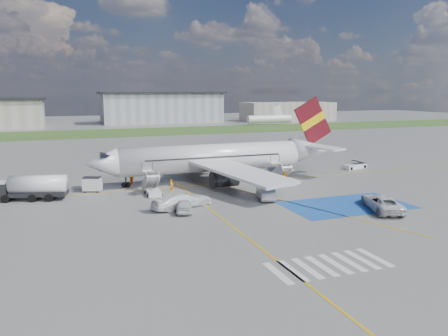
{
  "coord_description": "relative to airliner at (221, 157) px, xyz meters",
  "views": [
    {
      "loc": [
        -19.78,
        -43.85,
        12.65
      ],
      "look_at": [
        -1.42,
        4.97,
        3.5
      ],
      "focal_mm": 35.0,
      "sensor_mm": 36.0,
      "label": 1
    }
  ],
  "objects": [
    {
      "name": "ground",
      "position": [
        -1.51,
        -14.0,
        -3.39
      ],
      "size": [
        400.0,
        400.0,
        0.0
      ],
      "primitive_type": "plane",
      "color": "#60605E",
      "rests_on": "ground"
    },
    {
      "name": "grass_strip",
      "position": [
        -1.51,
        81.0,
        -3.39
      ],
      "size": [
        400.0,
        30.0,
        0.01
      ],
      "primitive_type": "cube",
      "color": "#2D4C1E",
      "rests_on": "ground"
    },
    {
      "name": "taxiway_line_main",
      "position": [
        -1.51,
        -2.0,
        -3.39
      ],
      "size": [
        120.0,
        0.2,
        0.01
      ],
      "primitive_type": "cube",
      "color": "gold",
      "rests_on": "ground"
    },
    {
      "name": "taxiway_line_cross",
      "position": [
        -6.51,
        -24.0,
        -3.39
      ],
      "size": [
        0.2,
        60.0,
        0.01
      ],
      "primitive_type": "cube",
      "color": "gold",
      "rests_on": "ground"
    },
    {
      "name": "taxiway_line_diag",
      "position": [
        -1.51,
        -2.0,
        -3.39
      ],
      "size": [
        20.71,
        56.45,
        0.01
      ],
      "primitive_type": "cube",
      "rotation": [
        0.0,
        0.0,
        0.35
      ],
      "color": "gold",
      "rests_on": "ground"
    },
    {
      "name": "staging_box",
      "position": [
        8.49,
        -18.0,
        -3.39
      ],
      "size": [
        14.0,
        8.0,
        0.01
      ],
      "primitive_type": "cube",
      "color": "#194A9A",
      "rests_on": "ground"
    },
    {
      "name": "crosswalk",
      "position": [
        -3.31,
        -32.0,
        -3.39
      ],
      "size": [
        9.0,
        4.0,
        0.01
      ],
      "color": "silver",
      "rests_on": "ground"
    },
    {
      "name": "terminal_centre",
      "position": [
        18.49,
        121.0,
        2.61
      ],
      "size": [
        48.0,
        18.0,
        12.0
      ],
      "primitive_type": "cube",
      "color": "gray",
      "rests_on": "ground"
    },
    {
      "name": "terminal_east",
      "position": [
        73.49,
        114.0,
        0.61
      ],
      "size": [
        40.0,
        16.0,
        8.0
      ],
      "primitive_type": "cube",
      "color": "gray",
      "rests_on": "ground"
    },
    {
      "name": "airliner",
      "position": [
        0.0,
        0.0,
        0.0
      ],
      "size": [
        36.81,
        32.95,
        11.92
      ],
      "color": "silver",
      "rests_on": "ground"
    },
    {
      "name": "airstairs_fwd",
      "position": [
        -11.01,
        -5.3,
        -2.77
      ],
      "size": [
        1.9,
        5.2,
        3.6
      ],
      "color": "silver",
      "rests_on": "ground"
    },
    {
      "name": "airstairs_aft",
      "position": [
        7.49,
        -5.3,
        -2.77
      ],
      "size": [
        1.9,
        5.2,
        3.6
      ],
      "color": "silver",
      "rests_on": "ground"
    },
    {
      "name": "fuel_tanker",
      "position": [
        -25.14,
        -2.85,
        -2.15
      ],
      "size": [
        8.94,
        4.38,
        2.95
      ],
      "rotation": [
        0.0,
        0.0,
        -0.25
      ],
      "color": "black",
      "rests_on": "ground"
    },
    {
      "name": "gpu_cart",
      "position": [
        -17.86,
        -0.78,
        -2.54
      ],
      "size": [
        2.61,
        2.1,
        1.89
      ],
      "rotation": [
        0.0,
        0.0,
        -0.34
      ],
      "color": "silver",
      "rests_on": "ground"
    },
    {
      "name": "belt_loader",
      "position": [
        24.36,
        1.49,
        -3.03
      ],
      "size": [
        4.99,
        2.7,
        1.44
      ],
      "rotation": [
        0.0,
        0.0,
        0.24
      ],
      "color": "silver",
      "rests_on": "ground"
    },
    {
      "name": "car_silver_a",
      "position": [
        -9.47,
        -14.28,
        -2.69
      ],
      "size": [
        2.6,
        4.42,
        1.41
      ],
      "primitive_type": "imported",
      "rotation": [
        0.0,
        0.0,
        2.9
      ],
      "color": "silver",
      "rests_on": "ground"
    },
    {
      "name": "car_silver_b",
      "position": [
        1.24,
        -12.1,
        -2.58
      ],
      "size": [
        3.05,
        5.23,
        1.63
      ],
      "primitive_type": "imported",
      "rotation": [
        0.0,
        0.0,
        2.86
      ],
      "color": "#AFB0B6",
      "rests_on": "ground"
    },
    {
      "name": "van_white_a",
      "position": [
        10.89,
        -20.92,
        -2.29
      ],
      "size": [
        4.61,
        6.45,
        2.2
      ],
      "primitive_type": "imported",
      "rotation": [
        0.0,
        0.0,
        2.78
      ],
      "color": "silver",
      "rests_on": "ground"
    },
    {
      "name": "van_white_b",
      "position": [
        -9.16,
        -12.41,
        -2.33
      ],
      "size": [
        5.84,
        3.75,
        2.13
      ],
      "primitive_type": "imported",
      "rotation": [
        0.0,
        0.0,
        1.88
      ],
      "color": "white",
      "rests_on": "ground"
    },
    {
      "name": "crew_fwd",
      "position": [
        -8.38,
        -4.55,
        -2.59
      ],
      "size": [
        0.7,
        0.68,
        1.61
      ],
      "primitive_type": "imported",
      "rotation": [
        0.0,
        0.0,
        0.71
      ],
      "color": "orange",
      "rests_on": "ground"
    },
    {
      "name": "crew_nose",
      "position": [
        -12.65,
        0.87,
        -2.56
      ],
      "size": [
        0.98,
        1.02,
        1.66
      ],
      "primitive_type": "imported",
      "rotation": [
        0.0,
        0.0,
        -0.97
      ],
      "color": "orange",
      "rests_on": "ground"
    },
    {
      "name": "crew_aft",
      "position": [
        7.08,
        -6.01,
        -2.41
      ],
      "size": [
        1.11,
        1.19,
        1.97
      ],
      "primitive_type": "imported",
      "rotation": [
        0.0,
        0.0,
        2.27
      ],
      "color": "orange",
      "rests_on": "ground"
    }
  ]
}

